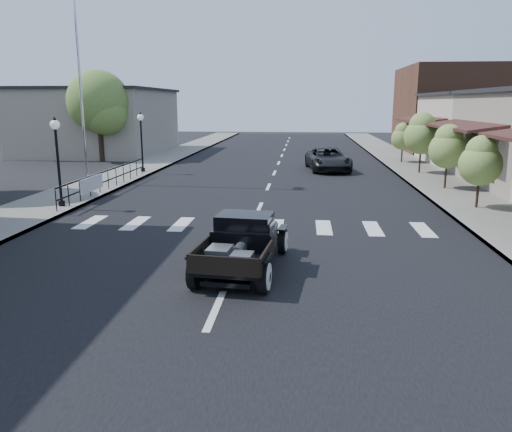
{
  "coord_description": "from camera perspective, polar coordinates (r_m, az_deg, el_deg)",
  "views": [
    {
      "loc": [
        1.68,
        -12.12,
        4.04
      ],
      "look_at": [
        0.41,
        1.21,
        1.0
      ],
      "focal_mm": 35.0,
      "sensor_mm": 36.0,
      "label": 1
    }
  ],
  "objects": [
    {
      "name": "storefront_far",
      "position": [
        36.67,
        27.05,
        8.62
      ],
      "size": [
        10.0,
        9.0,
        4.5
      ],
      "primitive_type": "cube",
      "color": "beige",
      "rests_on": "ground"
    },
    {
      "name": "lamp_post_c",
      "position": [
        29.69,
        -12.94,
        8.24
      ],
      "size": [
        0.36,
        0.36,
        3.4
      ],
      "primitive_type": null,
      "color": "black",
      "rests_on": "sidewalk_left"
    },
    {
      "name": "railing",
      "position": [
        24.11,
        -16.54,
        4.18
      ],
      "size": [
        0.08,
        10.0,
        1.0
      ],
      "primitive_type": null,
      "color": "black",
      "rests_on": "sidewalk_left"
    },
    {
      "name": "banner",
      "position": [
        22.29,
        -18.21,
        2.88
      ],
      "size": [
        0.04,
        2.2,
        0.6
      ],
      "primitive_type": null,
      "color": "silver",
      "rests_on": "sidewalk_left"
    },
    {
      "name": "far_building_right",
      "position": [
        46.24,
        23.28,
        11.11
      ],
      "size": [
        11.0,
        10.0,
        7.0
      ],
      "primitive_type": "cube",
      "color": "brown",
      "rests_on": "ground"
    },
    {
      "name": "small_tree_b",
      "position": [
        20.63,
        24.18,
        4.49
      ],
      "size": [
        1.57,
        1.57,
        2.62
      ],
      "primitive_type": null,
      "color": "olive",
      "rests_on": "sidewalk_right"
    },
    {
      "name": "big_tree_far",
      "position": [
        36.96,
        -17.46,
        10.82
      ],
      "size": [
        4.27,
        4.27,
        6.28
      ],
      "primitive_type": null,
      "color": "#577532",
      "rests_on": "ground"
    },
    {
      "name": "sidewalk_right",
      "position": [
        28.24,
        19.39,
        4.0
      ],
      "size": [
        3.0,
        80.0,
        0.15
      ],
      "primitive_type": "cube",
      "color": "gray",
      "rests_on": "ground"
    },
    {
      "name": "small_tree_c",
      "position": [
        24.82,
        21.0,
        6.25
      ],
      "size": [
        1.71,
        1.71,
        2.85
      ],
      "primitive_type": null,
      "color": "olive",
      "rests_on": "sidewalk_right"
    },
    {
      "name": "lamp_post_b",
      "position": [
        20.47,
        -21.68,
        5.76
      ],
      "size": [
        0.36,
        0.36,
        3.4
      ],
      "primitive_type": null,
      "color": "black",
      "rests_on": "sidewalk_left"
    },
    {
      "name": "low_building_left",
      "position": [
        43.47,
        -17.42,
        10.19
      ],
      "size": [
        10.0,
        12.0,
        5.0
      ],
      "primitive_type": "cube",
      "color": "gray",
      "rests_on": "ground"
    },
    {
      "name": "hotrod_pickup",
      "position": [
        12.19,
        -1.47,
        -3.06
      ],
      "size": [
        2.31,
        4.26,
        1.42
      ],
      "primitive_type": null,
      "rotation": [
        0.0,
        0.0,
        -0.1
      ],
      "color": "black",
      "rests_on": "ground"
    },
    {
      "name": "ground",
      "position": [
        12.88,
        -2.35,
        -5.49
      ],
      "size": [
        120.0,
        120.0,
        0.0
      ],
      "primitive_type": "plane",
      "color": "black",
      "rests_on": "ground"
    },
    {
      "name": "sidewalk_left",
      "position": [
        29.24,
        -15.05,
        4.56
      ],
      "size": [
        3.0,
        80.0,
        0.15
      ],
      "primitive_type": "cube",
      "color": "gray",
      "rests_on": "ground"
    },
    {
      "name": "small_tree_e",
      "position": [
        35.22,
        16.41,
        8.0
      ],
      "size": [
        1.52,
        1.52,
        2.53
      ],
      "primitive_type": null,
      "color": "olive",
      "rests_on": "sidewalk_right"
    },
    {
      "name": "small_tree_d",
      "position": [
        29.98,
        18.34,
        7.85
      ],
      "size": [
        1.97,
        1.97,
        3.28
      ],
      "primitive_type": null,
      "color": "olive",
      "rests_on": "sidewalk_right"
    },
    {
      "name": "road_markings",
      "position": [
        22.55,
        1.07,
        2.47
      ],
      "size": [
        12.0,
        60.0,
        0.06
      ],
      "primitive_type": null,
      "color": "silver",
      "rests_on": "ground"
    },
    {
      "name": "flagpole",
      "position": [
        26.58,
        -19.72,
        17.64
      ],
      "size": [
        0.12,
        0.12,
        12.93
      ],
      "primitive_type": "cylinder",
      "color": "silver",
      "rests_on": "sidewalk_left"
    },
    {
      "name": "second_car",
      "position": [
        30.82,
        8.23,
        6.42
      ],
      "size": [
        2.88,
        5.2,
        1.38
      ],
      "primitive_type": "imported",
      "rotation": [
        0.0,
        0.0,
        0.12
      ],
      "color": "black",
      "rests_on": "ground"
    },
    {
      "name": "road",
      "position": [
        27.47,
        1.87,
        4.35
      ],
      "size": [
        14.0,
        80.0,
        0.02
      ],
      "primitive_type": "cube",
      "color": "black",
      "rests_on": "ground"
    }
  ]
}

